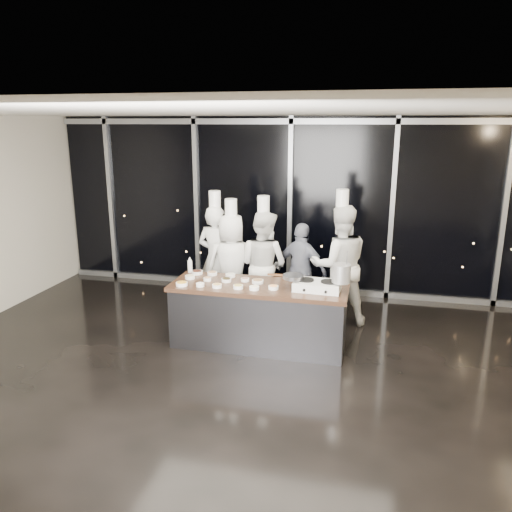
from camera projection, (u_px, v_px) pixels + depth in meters
The scene contains 14 objects.
ground at pixel (243, 374), 6.31m from camera, with size 9.00×9.00×0.00m, color black.
room_shell at pixel (256, 198), 5.68m from camera, with size 9.02×7.02×3.21m.
window_wall at pixel (290, 206), 9.11m from camera, with size 8.90×0.11×3.20m.
demo_counter at pixel (259, 315), 7.03m from camera, with size 2.46×0.86×0.90m.
stove at pixel (317, 285), 6.69m from camera, with size 0.63×0.42×0.14m.
frying_pan at pixel (293, 277), 6.74m from camera, with size 0.50×0.30×0.05m.
stock_pot at pixel (341, 273), 6.55m from camera, with size 0.25×0.25×0.25m, color #B7B7B9.
prep_bowls at pixel (222, 280), 7.03m from camera, with size 1.41×0.74×0.05m.
squeeze_bottle at pixel (190, 265), 7.46m from camera, with size 0.07×0.07×0.24m.
chef_far_left at pixel (216, 258), 8.22m from camera, with size 0.74×0.57×2.03m.
chef_left at pixel (232, 265), 8.00m from camera, with size 0.96×0.78×1.94m.
chef_center at pixel (263, 264), 7.96m from camera, with size 1.05×0.95×1.99m.
guest at pixel (302, 270), 8.09m from camera, with size 0.98×0.70×1.54m.
chef_right at pixel (339, 265), 7.71m from camera, with size 1.09×0.96×2.12m.
Camera 1 is at (1.49, -5.51, 3.08)m, focal length 35.00 mm.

